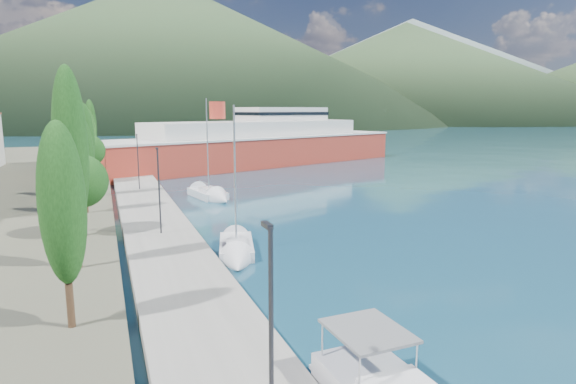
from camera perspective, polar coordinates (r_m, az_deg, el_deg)
name	(u,v)px	position (r m, az deg, el deg)	size (l,w,h in m)	color
ground	(151,144)	(139.36, -15.93, 5.49)	(1400.00, 1400.00, 0.00)	navy
quay	(148,211)	(45.52, -16.22, -2.14)	(5.00, 88.00, 0.80)	gray
hills_far	(221,57)	(658.38, -7.96, 15.60)	(1480.00, 900.00, 180.00)	slate
hills_near	(242,60)	(408.23, -5.43, 15.31)	(1010.00, 520.00, 115.00)	#334B2B
tree_row	(85,150)	(50.17, -22.92, 4.61)	(3.82, 64.86, 11.15)	#47301E
lamp_posts	(161,190)	(33.75, -14.83, 0.22)	(0.15, 45.21, 6.06)	#2D2D33
sailboat_near	(237,255)	(31.17, -6.09, -7.45)	(3.93, 7.72, 10.64)	silver
sailboat_mid	(215,197)	(51.63, -8.69, -0.57)	(3.99, 8.25, 11.63)	silver
ferry	(258,145)	(83.53, -3.61, 5.60)	(57.56, 30.92, 11.30)	#BE3726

